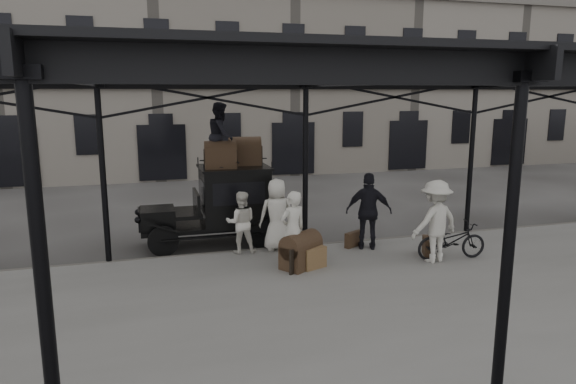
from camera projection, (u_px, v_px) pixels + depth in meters
name	position (u px, v px, depth m)	size (l,w,h in m)	color
ground	(331.00, 275.00, 11.94)	(120.00, 120.00, 0.00)	#383533
platform	(367.00, 306.00, 10.03)	(28.00, 8.00, 0.15)	slate
canopy	(368.00, 69.00, 9.43)	(22.50, 9.00, 4.74)	black
building_frontage	(215.00, 39.00, 27.59)	(64.00, 8.00, 14.00)	slate
taxi	(223.00, 202.00, 14.18)	(3.65, 1.55, 2.18)	black
porter_left	(293.00, 230.00, 11.83)	(0.67, 0.44, 1.82)	beige
porter_midleft	(241.00, 222.00, 12.98)	(0.77, 0.60, 1.59)	silver
porter_centre	(277.00, 215.00, 13.21)	(0.91, 0.59, 1.87)	silver
porter_official	(369.00, 211.00, 13.26)	(1.18, 0.49, 2.01)	black
porter_right	(435.00, 221.00, 12.26)	(1.29, 0.74, 1.99)	beige
bicycle	(452.00, 241.00, 12.53)	(0.61, 1.76, 0.92)	black
porter_roof	(221.00, 135.00, 13.72)	(0.85, 0.66, 1.74)	black
steamer_trunk_roof_near	(220.00, 157.00, 13.68)	(0.83, 0.51, 0.61)	#3F2D1D
steamer_trunk_roof_far	(245.00, 153.00, 14.30)	(0.89, 0.54, 0.65)	#3F2D1D
steamer_trunk_platform	(301.00, 253.00, 11.97)	(0.95, 0.58, 0.70)	#3F2D1D
wicker_hamper	(311.00, 257.00, 11.99)	(0.60, 0.45, 0.50)	brown
suitcase_upright	(427.00, 246.00, 12.87)	(0.15, 0.60, 0.45)	#3F2D1D
suitcase_flat	(354.00, 239.00, 13.60)	(0.60, 0.15, 0.40)	#3F2D1D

